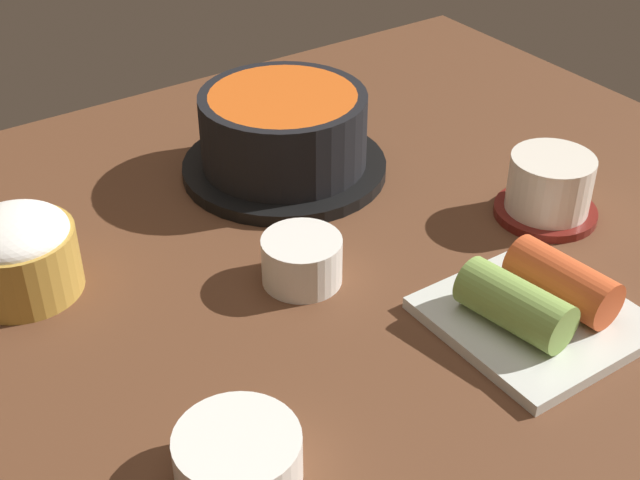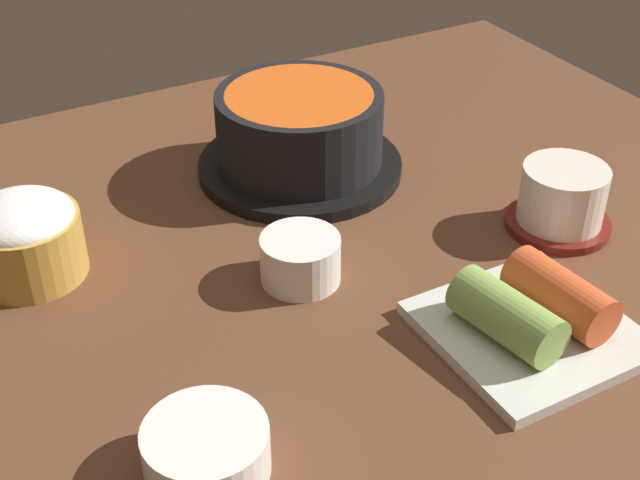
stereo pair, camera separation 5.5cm
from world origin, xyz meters
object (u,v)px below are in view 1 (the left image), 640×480
(tea_cup_with_saucer, at_px, (549,188))
(banchan_cup_center, at_px, (304,258))
(stone_pot, at_px, (284,135))
(kimchi_plate, at_px, (537,304))
(side_bowl_near, at_px, (238,456))
(rice_bowl, at_px, (18,252))

(tea_cup_with_saucer, xyz_separation_m, banchan_cup_center, (-0.23, 0.04, -0.01))
(stone_pot, height_order, banchan_cup_center, stone_pot)
(stone_pot, relative_size, tea_cup_with_saucer, 2.15)
(stone_pot, xyz_separation_m, kimchi_plate, (0.03, -0.30, -0.02))
(kimchi_plate, bearing_deg, side_bowl_near, -179.29)
(rice_bowl, height_order, banchan_cup_center, rice_bowl)
(rice_bowl, height_order, kimchi_plate, rice_bowl)
(rice_bowl, xyz_separation_m, side_bowl_near, (0.05, -0.26, -0.02))
(rice_bowl, bearing_deg, banchan_cup_center, -30.92)
(tea_cup_with_saucer, xyz_separation_m, kimchi_plate, (-0.12, -0.10, -0.01))
(side_bowl_near, bearing_deg, stone_pot, 53.41)
(stone_pot, distance_m, tea_cup_with_saucer, 0.25)
(kimchi_plate, height_order, side_bowl_near, kimchi_plate)
(banchan_cup_center, xyz_separation_m, side_bowl_near, (-0.15, -0.15, -0.00))
(rice_bowl, bearing_deg, kimchi_plate, -40.38)
(banchan_cup_center, height_order, kimchi_plate, kimchi_plate)
(rice_bowl, distance_m, side_bowl_near, 0.27)
(side_bowl_near, bearing_deg, banchan_cup_center, 45.46)
(kimchi_plate, relative_size, side_bowl_near, 1.79)
(kimchi_plate, bearing_deg, tea_cup_with_saucer, 40.84)
(tea_cup_with_saucer, distance_m, kimchi_plate, 0.16)
(stone_pot, height_order, tea_cup_with_saucer, stone_pot)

